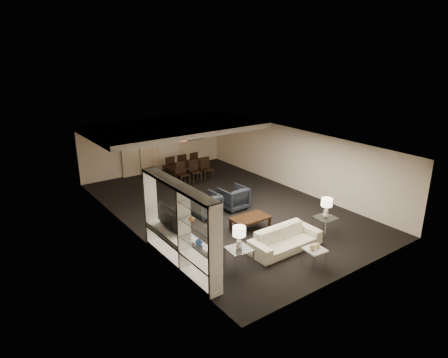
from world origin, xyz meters
TOP-DOWN VIEW (x-y plane):
  - floor at (0.00, 0.00)m, footprint 11.00×11.00m
  - ceiling at (0.00, 0.00)m, footprint 7.00×11.00m
  - wall_back at (0.00, 5.50)m, footprint 7.00×0.02m
  - wall_front at (0.00, -5.50)m, footprint 7.00×0.02m
  - wall_left at (-3.50, 0.00)m, footprint 0.02×11.00m
  - wall_right at (3.50, 0.00)m, footprint 0.02×11.00m
  - ceiling_soffit at (0.00, 3.50)m, footprint 7.00×4.00m
  - curtains at (-0.90, 5.42)m, footprint 1.50×0.12m
  - door at (0.70, 5.47)m, footprint 0.90×0.05m
  - painting at (2.10, 5.46)m, footprint 0.95×0.04m
  - media_unit at (-3.31, -2.60)m, footprint 0.38×3.40m
  - pendant_light at (0.30, 3.50)m, footprint 0.52×0.52m
  - sofa at (-0.39, -3.57)m, footprint 2.22×0.87m
  - coffee_table at (-0.39, -1.97)m, footprint 1.23×0.73m
  - armchair_left at (-0.99, -0.27)m, footprint 0.89×0.92m
  - armchair_right at (0.21, -0.27)m, footprint 0.91×0.94m
  - side_table_left at (-2.09, -3.57)m, footprint 0.66×0.66m
  - side_table_right at (1.31, -3.57)m, footprint 0.62×0.62m
  - table_lamp_left at (-2.09, -3.57)m, footprint 0.38×0.38m
  - table_lamp_right at (1.31, -3.57)m, footprint 0.39×0.39m
  - marble_table at (-0.39, -4.67)m, footprint 0.55×0.55m
  - gold_gourd_a at (-0.49, -4.67)m, footprint 0.16×0.16m
  - gold_gourd_b at (-0.29, -4.67)m, footprint 0.14×0.14m
  - television at (-3.28, -1.80)m, footprint 1.17×0.15m
  - vase_blue at (-3.31, -3.56)m, footprint 0.18×0.18m
  - vase_amber at (-3.31, -3.23)m, footprint 0.15×0.15m
  - floor_speaker at (-2.60, -1.07)m, footprint 0.12×0.12m
  - dining_table at (0.62, 3.62)m, footprint 1.94×1.14m
  - chair_nl at (0.02, 2.97)m, footprint 0.47×0.47m
  - chair_nm at (0.62, 2.97)m, footprint 0.52×0.52m
  - chair_nr at (1.22, 2.97)m, footprint 0.50×0.50m
  - chair_fl at (0.02, 4.27)m, footprint 0.46×0.46m
  - chair_fm at (0.62, 4.27)m, footprint 0.46×0.46m
  - chair_fr at (1.22, 4.27)m, footprint 0.50×0.50m
  - floor_lamp at (-0.91, 5.14)m, footprint 0.26×0.26m

SIDE VIEW (x-z plane):
  - floor at x=0.00m, z-range 0.00..0.00m
  - coffee_table at x=-0.39m, z-range 0.00..0.44m
  - marble_table at x=-0.39m, z-range 0.00..0.51m
  - side_table_left at x=-2.09m, z-range 0.00..0.57m
  - side_table_right at x=1.31m, z-range 0.00..0.57m
  - sofa at x=-0.39m, z-range 0.00..0.65m
  - dining_table at x=0.62m, z-range 0.00..0.67m
  - armchair_left at x=-0.99m, z-range 0.00..0.82m
  - armchair_right at x=0.21m, z-range 0.00..0.82m
  - chair_nl at x=0.02m, z-range 0.00..0.99m
  - chair_nm at x=0.62m, z-range 0.00..0.99m
  - chair_nr at x=1.22m, z-range 0.00..0.99m
  - chair_fl at x=0.02m, z-range 0.00..0.99m
  - chair_fm at x=0.62m, z-range 0.00..0.99m
  - chair_fr at x=1.22m, z-range 0.00..0.99m
  - floor_speaker at x=-2.60m, z-range 0.00..1.00m
  - gold_gourd_b at x=-0.29m, z-range 0.51..0.65m
  - gold_gourd_a at x=-0.49m, z-range 0.51..0.67m
  - floor_lamp at x=-0.91m, z-range 0.00..1.72m
  - table_lamp_left at x=-2.09m, z-range 0.57..1.20m
  - table_lamp_right at x=1.31m, z-range 0.57..1.20m
  - door at x=0.70m, z-range 0.00..2.10m
  - television at x=-3.28m, z-range 0.75..1.42m
  - vase_blue at x=-3.31m, z-range 1.06..1.25m
  - media_unit at x=-3.31m, z-range 0.00..2.35m
  - curtains at x=-0.90m, z-range 0.00..2.40m
  - wall_back at x=0.00m, z-range 0.00..2.50m
  - wall_front at x=0.00m, z-range 0.00..2.50m
  - wall_left at x=-3.50m, z-range 0.00..2.50m
  - wall_right at x=3.50m, z-range 0.00..2.50m
  - painting at x=2.10m, z-range 1.23..1.88m
  - vase_amber at x=-3.31m, z-range 1.56..1.72m
  - pendant_light at x=0.30m, z-range 1.80..2.04m
  - ceiling_soffit at x=0.00m, z-range 2.30..2.50m
  - ceiling at x=0.00m, z-range 2.49..2.51m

